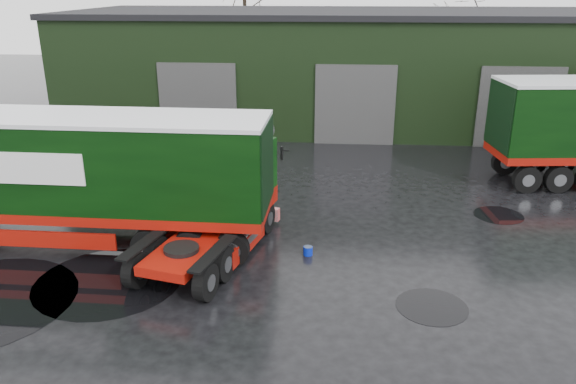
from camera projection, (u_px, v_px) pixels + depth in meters
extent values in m
plane|color=black|center=(295.00, 273.00, 15.91)|extent=(100.00, 100.00, 0.00)
cube|color=black|center=(353.00, 68.00, 33.40)|extent=(32.00, 12.00, 6.00)
cube|color=black|center=(355.00, 13.00, 32.30)|extent=(32.40, 12.40, 0.30)
cylinder|color=#081FB5|center=(308.00, 251.00, 16.92)|extent=(0.29, 0.29, 0.26)
cylinder|color=black|center=(109.00, 281.00, 15.45)|extent=(4.03, 4.03, 0.01)
cylinder|color=black|center=(498.00, 215.00, 19.87)|extent=(1.73, 1.73, 0.01)
cylinder|color=black|center=(432.00, 307.00, 14.24)|extent=(1.82, 1.82, 0.01)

